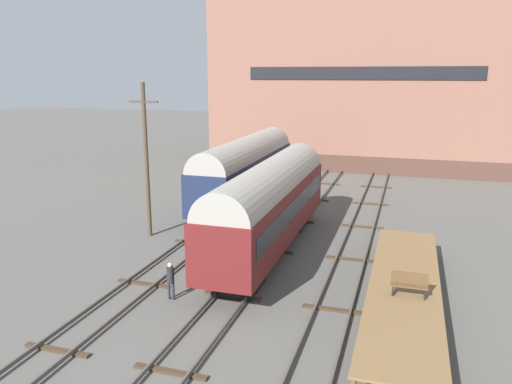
{
  "coord_description": "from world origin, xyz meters",
  "views": [
    {
      "loc": [
        6.99,
        -22.01,
        9.54
      ],
      "look_at": [
        -2.21,
        7.51,
        2.2
      ],
      "focal_mm": 35.0,
      "sensor_mm": 36.0,
      "label": 1
    }
  ],
  "objects": [
    {
      "name": "ground_plane",
      "position": [
        0.0,
        0.0,
        0.0
      ],
      "size": [
        200.0,
        200.0,
        0.0
      ],
      "primitive_type": "plane",
      "color": "#56544F"
    },
    {
      "name": "track_left",
      "position": [
        -4.42,
        0.0,
        0.14
      ],
      "size": [
        2.6,
        60.0,
        0.26
      ],
      "color": "#4C4742",
      "rests_on": "ground"
    },
    {
      "name": "track_middle",
      "position": [
        0.0,
        0.0,
        0.14
      ],
      "size": [
        2.6,
        60.0,
        0.26
      ],
      "color": "#4C4742",
      "rests_on": "ground"
    },
    {
      "name": "track_right",
      "position": [
        4.42,
        0.0,
        0.14
      ],
      "size": [
        2.6,
        60.0,
        0.26
      ],
      "color": "#4C4742",
      "rests_on": "ground"
    },
    {
      "name": "train_car_navy",
      "position": [
        -4.42,
        12.1,
        2.88
      ],
      "size": [
        2.9,
        15.71,
        5.06
      ],
      "color": "black",
      "rests_on": "ground"
    },
    {
      "name": "train_car_maroon",
      "position": [
        0.0,
        2.92,
        2.88
      ],
      "size": [
        2.86,
        15.29,
        5.05
      ],
      "color": "black",
      "rests_on": "ground"
    },
    {
      "name": "station_platform",
      "position": [
        7.15,
        -1.96,
        1.06
      ],
      "size": [
        2.82,
        14.48,
        1.14
      ],
      "color": "brown",
      "rests_on": "ground"
    },
    {
      "name": "bench",
      "position": [
        7.32,
        -3.12,
        1.63
      ],
      "size": [
        1.4,
        0.4,
        0.91
      ],
      "color": "brown",
      "rests_on": "station_platform"
    },
    {
      "name": "person_worker",
      "position": [
        -2.47,
        -4.03,
        1.02
      ],
      "size": [
        0.32,
        0.32,
        1.7
      ],
      "color": "#282833",
      "rests_on": "ground"
    },
    {
      "name": "utility_pole",
      "position": [
        -7.7,
        3.56,
        4.7
      ],
      "size": [
        1.8,
        0.24,
        9.08
      ],
      "color": "#473828",
      "rests_on": "ground"
    },
    {
      "name": "warehouse_building",
      "position": [
        2.13,
        32.53,
        8.73
      ],
      "size": [
        31.03,
        11.82,
        17.46
      ],
      "color": "#4F342A",
      "rests_on": "ground"
    }
  ]
}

